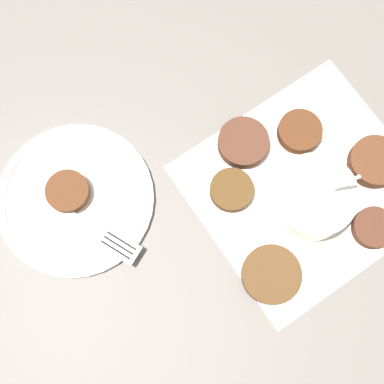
# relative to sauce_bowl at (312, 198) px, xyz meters

# --- Properties ---
(ground_plane) EXTENTS (4.00, 4.00, 0.00)m
(ground_plane) POSITION_rel_sauce_bowl_xyz_m (-0.02, 0.02, -0.03)
(ground_plane) COLOR #605B56
(napkin) EXTENTS (0.34, 0.33, 0.00)m
(napkin) POSITION_rel_sauce_bowl_xyz_m (0.01, 0.02, -0.03)
(napkin) COLOR silver
(napkin) RESTS_ON ground_plane
(sauce_bowl) EXTENTS (0.12, 0.11, 0.10)m
(sauce_bowl) POSITION_rel_sauce_bowl_xyz_m (0.00, 0.00, 0.00)
(sauce_bowl) COLOR white
(sauce_bowl) RESTS_ON napkin
(fritter_0) EXTENTS (0.06, 0.06, 0.02)m
(fritter_0) POSITION_rel_sauce_bowl_xyz_m (-0.09, 0.05, -0.01)
(fritter_0) COLOR #4C3319
(fritter_0) RESTS_ON napkin
(fritter_1) EXTENTS (0.06, 0.06, 0.02)m
(fritter_1) POSITION_rel_sauce_bowl_xyz_m (0.03, 0.10, -0.01)
(fritter_1) COLOR #4C2A16
(fritter_1) RESTS_ON napkin
(fritter_2) EXTENTS (0.08, 0.08, 0.01)m
(fritter_2) POSITION_rel_sauce_bowl_xyz_m (-0.09, -0.07, -0.02)
(fritter_2) COLOR #4F351C
(fritter_2) RESTS_ON napkin
(fritter_3) EXTENTS (0.06, 0.06, 0.02)m
(fritter_3) POSITION_rel_sauce_bowl_xyz_m (0.06, -0.07, -0.02)
(fritter_3) COLOR #48281D
(fritter_3) RESTS_ON napkin
(fritter_4) EXTENTS (0.07, 0.07, 0.02)m
(fritter_4) POSITION_rel_sauce_bowl_xyz_m (0.11, 0.02, -0.01)
(fritter_4) COLOR #502C1A
(fritter_4) RESTS_ON napkin
(fritter_5) EXTENTS (0.07, 0.07, 0.02)m
(fritter_5) POSITION_rel_sauce_bowl_xyz_m (-0.05, 0.11, -0.01)
(fritter_5) COLOR #4B2C1E
(fritter_5) RESTS_ON napkin
(serving_plate) EXTENTS (0.22, 0.22, 0.02)m
(serving_plate) POSITION_rel_sauce_bowl_xyz_m (-0.30, 0.13, -0.02)
(serving_plate) COLOR white
(serving_plate) RESTS_ON ground_plane
(fritter_on_plate) EXTENTS (0.06, 0.06, 0.01)m
(fritter_on_plate) POSITION_rel_sauce_bowl_xyz_m (-0.30, 0.14, -0.00)
(fritter_on_plate) COLOR #512D19
(fritter_on_plate) RESTS_ON serving_plate
(fork) EXTENTS (0.11, 0.13, 0.00)m
(fork) POSITION_rel_sauce_bowl_xyz_m (-0.28, 0.07, -0.01)
(fork) COLOR silver
(fork) RESTS_ON serving_plate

